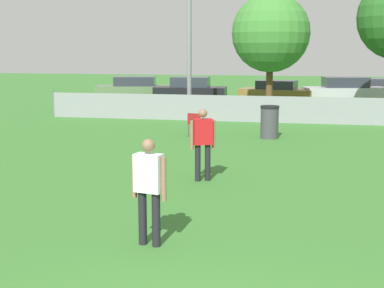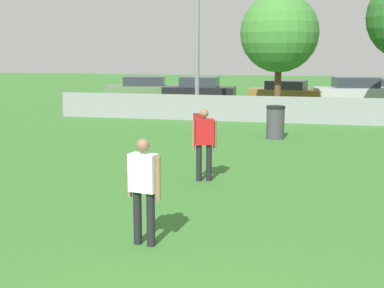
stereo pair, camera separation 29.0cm
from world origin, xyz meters
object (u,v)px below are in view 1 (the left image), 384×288
at_px(folding_chair_sideline, 195,122).
at_px(parked_car_tan, 277,92).
at_px(player_defender_red, 203,140).
at_px(parked_car_red, 384,90).
at_px(tree_near_pole, 271,33).
at_px(trash_bin, 270,122).
at_px(parked_car_dark, 190,91).
at_px(player_receiver_white, 149,185).
at_px(parked_car_silver, 345,91).
at_px(parked_car_olive, 135,89).

xyz_separation_m(folding_chair_sideline, parked_car_tan, (2.17, 12.41, 0.14)).
distance_m(player_defender_red, parked_car_red, 22.95).
distance_m(tree_near_pole, parked_car_red, 10.63).
xyz_separation_m(player_defender_red, trash_bin, (1.11, 6.40, -0.40)).
relative_size(player_defender_red, trash_bin, 1.49).
relative_size(parked_car_dark, parked_car_red, 0.85).
height_order(player_receiver_white, parked_car_tan, player_receiver_white).
distance_m(parked_car_dark, parked_car_tan, 4.86).
distance_m(player_defender_red, parked_car_tan, 18.68).
bearing_deg(tree_near_pole, parked_car_tan, 88.49).
height_order(tree_near_pole, player_receiver_white, tree_near_pole).
bearing_deg(parked_car_red, parked_car_tan, -160.56).
relative_size(parked_car_silver, parked_car_red, 1.00).
distance_m(player_receiver_white, parked_car_olive, 23.75).
xyz_separation_m(player_defender_red, parked_car_olive, (-7.49, 18.32, -0.25)).
bearing_deg(parked_car_dark, player_receiver_white, -82.49).
xyz_separation_m(tree_near_pole, parked_car_red, (6.33, 7.95, -3.11)).
xyz_separation_m(trash_bin, parked_car_silver, (3.35, 12.69, 0.16)).
bearing_deg(parked_car_olive, player_defender_red, -78.97).
bearing_deg(player_receiver_white, parked_car_dark, 111.92).
height_order(tree_near_pole, parked_car_red, tree_near_pole).
bearing_deg(parked_car_silver, parked_car_tan, 175.26).
relative_size(tree_near_pole, parked_car_dark, 1.39).
height_order(trash_bin, parked_car_tan, parked_car_tan).
distance_m(trash_bin, parked_car_tan, 12.27).
bearing_deg(parked_car_tan, tree_near_pole, -82.36).
xyz_separation_m(player_receiver_white, parked_car_olive, (-7.45, 22.55, -0.25)).
distance_m(parked_car_olive, parked_car_red, 14.86).
relative_size(player_defender_red, parked_car_red, 0.35).
bearing_deg(parked_car_dark, parked_car_red, 18.96).
bearing_deg(player_receiver_white, parked_car_tan, 99.69).
height_order(tree_near_pole, folding_chair_sideline, tree_near_pole).
relative_size(player_receiver_white, parked_car_silver, 0.35).
xyz_separation_m(tree_near_pole, folding_chair_sideline, (-2.04, -7.67, -3.25)).
xyz_separation_m(player_defender_red, folding_chair_sideline, (-1.43, 6.26, -0.46)).
bearing_deg(parked_car_tan, player_defender_red, -83.09).
relative_size(player_receiver_white, parked_car_tan, 0.39).
relative_size(tree_near_pole, parked_car_silver, 1.18).
bearing_deg(parked_car_red, trash_bin, -118.53).
relative_size(folding_chair_sideline, parked_car_silver, 0.17).
distance_m(trash_bin, parked_car_red, 16.54).
relative_size(tree_near_pole, trash_bin, 5.03).
xyz_separation_m(player_receiver_white, parked_car_tan, (0.77, 22.90, -0.32)).
bearing_deg(folding_chair_sideline, player_receiver_white, 106.71).
height_order(player_defender_red, parked_car_dark, player_defender_red).
distance_m(folding_chair_sideline, parked_car_tan, 12.60).
xyz_separation_m(parked_car_dark, parked_car_red, (10.93, 4.36, -0.08)).
bearing_deg(trash_bin, parked_car_red, 69.36).
bearing_deg(parked_car_tan, trash_bin, -79.07).
relative_size(parked_car_tan, parked_car_silver, 0.90).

